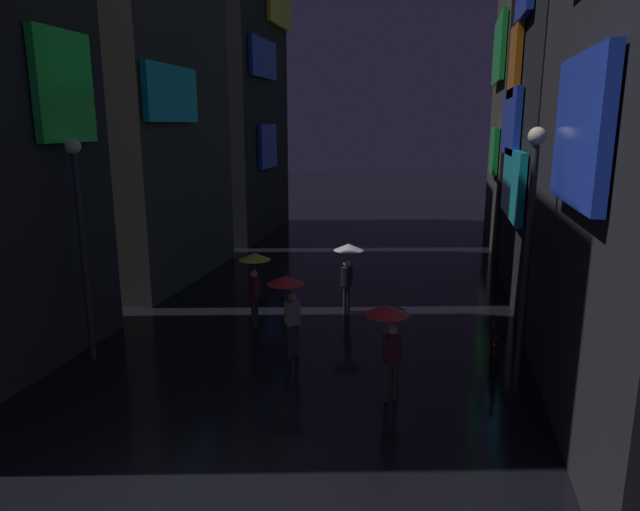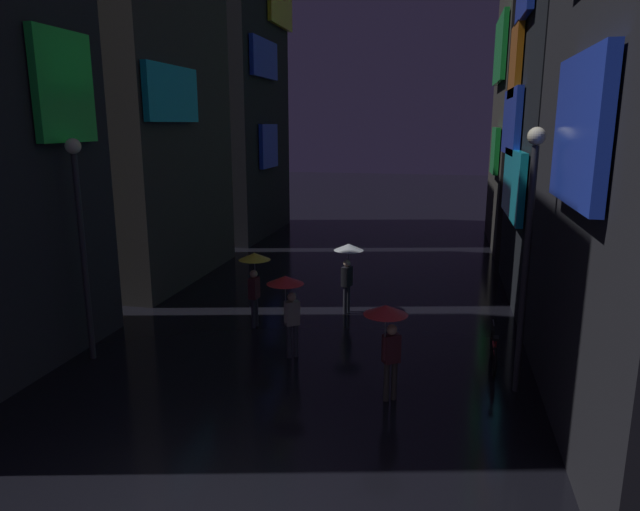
{
  "view_description": "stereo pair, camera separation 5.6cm",
  "coord_description": "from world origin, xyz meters",
  "px_view_note": "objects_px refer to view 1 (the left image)",
  "views": [
    {
      "loc": [
        3.24,
        -6.54,
        5.65
      ],
      "look_at": [
        0.0,
        8.48,
        2.09
      ],
      "focal_mm": 32.0,
      "sensor_mm": 36.0,
      "label": 1
    },
    {
      "loc": [
        3.29,
        -6.53,
        5.65
      ],
      "look_at": [
        0.0,
        8.48,
        2.09
      ],
      "focal_mm": 32.0,
      "sensor_mm": 36.0,
      "label": 2
    }
  ],
  "objects_px": {
    "pedestrian_foreground_left_clear": "(348,259)",
    "streetlamp_right_near": "(529,232)",
    "pedestrian_midstreet_left_yellow": "(254,269)",
    "pedestrian_foreground_right_red": "(288,294)",
    "bicycle_parked_at_storefront": "(494,351)",
    "pedestrian_near_crossing_red": "(388,326)",
    "streetlamp_left_near": "(81,225)"
  },
  "relations": [
    {
      "from": "pedestrian_foreground_left_clear",
      "to": "pedestrian_foreground_right_red",
      "type": "bearing_deg",
      "value": -101.93
    },
    {
      "from": "pedestrian_near_crossing_red",
      "to": "pedestrian_midstreet_left_yellow",
      "type": "bearing_deg",
      "value": 137.19
    },
    {
      "from": "pedestrian_foreground_right_red",
      "to": "streetlamp_left_near",
      "type": "distance_m",
      "value": 5.11
    },
    {
      "from": "pedestrian_near_crossing_red",
      "to": "pedestrian_foreground_right_red",
      "type": "xyz_separation_m",
      "value": [
        -2.58,
        1.73,
        0.0
      ]
    },
    {
      "from": "pedestrian_foreground_left_clear",
      "to": "bicycle_parked_at_storefront",
      "type": "distance_m",
      "value": 5.41
    },
    {
      "from": "pedestrian_near_crossing_red",
      "to": "bicycle_parked_at_storefront",
      "type": "relative_size",
      "value": 1.16
    },
    {
      "from": "pedestrian_near_crossing_red",
      "to": "pedestrian_midstreet_left_yellow",
      "type": "xyz_separation_m",
      "value": [
        -4.12,
        3.82,
        0.0
      ]
    },
    {
      "from": "pedestrian_foreground_left_clear",
      "to": "bicycle_parked_at_storefront",
      "type": "xyz_separation_m",
      "value": [
        4.06,
        -3.33,
        -1.28
      ]
    },
    {
      "from": "pedestrian_midstreet_left_yellow",
      "to": "pedestrian_foreground_right_red",
      "type": "distance_m",
      "value": 2.6
    },
    {
      "from": "pedestrian_midstreet_left_yellow",
      "to": "streetlamp_left_near",
      "type": "bearing_deg",
      "value": -135.64
    },
    {
      "from": "pedestrian_foreground_left_clear",
      "to": "streetlamp_right_near",
      "type": "bearing_deg",
      "value": -45.14
    },
    {
      "from": "bicycle_parked_at_storefront",
      "to": "pedestrian_near_crossing_red",
      "type": "bearing_deg",
      "value": -135.4
    },
    {
      "from": "pedestrian_foreground_left_clear",
      "to": "pedestrian_foreground_right_red",
      "type": "relative_size",
      "value": 1.0
    },
    {
      "from": "pedestrian_foreground_left_clear",
      "to": "streetlamp_right_near",
      "type": "height_order",
      "value": "streetlamp_right_near"
    },
    {
      "from": "streetlamp_left_near",
      "to": "pedestrian_foreground_right_red",
      "type": "bearing_deg",
      "value": 12.17
    },
    {
      "from": "streetlamp_right_near",
      "to": "pedestrian_midstreet_left_yellow",
      "type": "bearing_deg",
      "value": 158.41
    },
    {
      "from": "pedestrian_foreground_left_clear",
      "to": "pedestrian_foreground_right_red",
      "type": "distance_m",
      "value": 3.96
    },
    {
      "from": "bicycle_parked_at_storefront",
      "to": "streetlamp_right_near",
      "type": "distance_m",
      "value": 3.33
    },
    {
      "from": "pedestrian_near_crossing_red",
      "to": "pedestrian_foreground_right_red",
      "type": "bearing_deg",
      "value": 146.08
    },
    {
      "from": "pedestrian_foreground_right_red",
      "to": "streetlamp_right_near",
      "type": "distance_m",
      "value": 5.62
    },
    {
      "from": "bicycle_parked_at_storefront",
      "to": "streetlamp_right_near",
      "type": "xyz_separation_m",
      "value": [
        0.4,
        -1.16,
        3.1
      ]
    },
    {
      "from": "pedestrian_near_crossing_red",
      "to": "bicycle_parked_at_storefront",
      "type": "distance_m",
      "value": 3.48
    },
    {
      "from": "pedestrian_foreground_left_clear",
      "to": "pedestrian_midstreet_left_yellow",
      "type": "xyz_separation_m",
      "value": [
        -2.36,
        -1.79,
        0.0
      ]
    },
    {
      "from": "pedestrian_foreground_left_clear",
      "to": "pedestrian_midstreet_left_yellow",
      "type": "bearing_deg",
      "value": -142.93
    },
    {
      "from": "streetlamp_right_near",
      "to": "pedestrian_foreground_right_red",
      "type": "bearing_deg",
      "value": 173.34
    },
    {
      "from": "streetlamp_left_near",
      "to": "pedestrian_foreground_left_clear",
      "type": "bearing_deg",
      "value": 41.44
    },
    {
      "from": "pedestrian_midstreet_left_yellow",
      "to": "pedestrian_foreground_right_red",
      "type": "height_order",
      "value": "same"
    },
    {
      "from": "pedestrian_foreground_left_clear",
      "to": "streetlamp_left_near",
      "type": "distance_m",
      "value": 7.57
    },
    {
      "from": "pedestrian_foreground_right_red",
      "to": "pedestrian_foreground_left_clear",
      "type": "bearing_deg",
      "value": 78.07
    },
    {
      "from": "pedestrian_foreground_right_red",
      "to": "streetlamp_right_near",
      "type": "bearing_deg",
      "value": -6.66
    },
    {
      "from": "pedestrian_foreground_right_red",
      "to": "streetlamp_right_near",
      "type": "relative_size",
      "value": 0.38
    },
    {
      "from": "pedestrian_near_crossing_red",
      "to": "streetlamp_right_near",
      "type": "xyz_separation_m",
      "value": [
        2.71,
        1.12,
        1.82
      ]
    }
  ]
}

